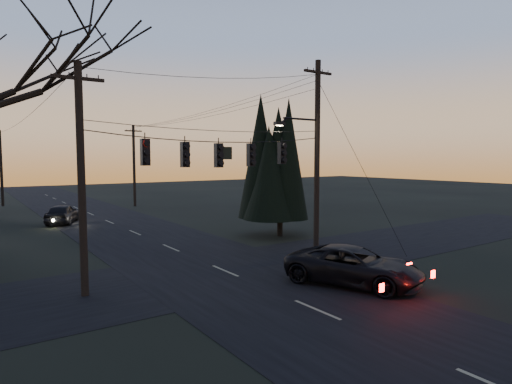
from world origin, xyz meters
TOP-DOWN VIEW (x-y plane):
  - ground_plane at (0.00, 0.00)m, footprint 160.00×160.00m
  - main_road at (0.00, 20.00)m, footprint 8.00×120.00m
  - cross_road at (0.00, 10.00)m, footprint 60.00×7.00m
  - utility_pole_right at (5.50, 10.00)m, footprint 5.00×0.30m
  - utility_pole_left at (-6.00, 10.00)m, footprint 1.80×0.30m
  - utility_pole_far_r at (5.50, 38.00)m, footprint 1.80×0.30m
  - utility_pole_far_l at (-6.00, 46.00)m, footprint 0.30×0.30m
  - span_signal_assembly at (-0.24, 10.00)m, footprint 11.50×0.44m
  - evergreen_right at (7.41, 15.51)m, footprint 3.89×3.89m
  - suv_near at (3.20, 5.31)m, footprint 4.43×5.96m
  - sedan_oncoming_a at (-3.20, 29.35)m, footprint 3.49×4.79m

SIDE VIEW (x-z plane):
  - ground_plane at x=0.00m, z-range 0.00..0.00m
  - utility_pole_right at x=5.50m, z-range -5.00..5.00m
  - utility_pole_left at x=-6.00m, z-range -4.25..4.25m
  - utility_pole_far_r at x=5.50m, z-range -4.25..4.25m
  - utility_pole_far_l at x=-6.00m, z-range -4.00..4.00m
  - cross_road at x=0.00m, z-range 0.00..0.02m
  - main_road at x=0.00m, z-range 0.00..0.02m
  - suv_near at x=3.20m, z-range 0.00..1.50m
  - sedan_oncoming_a at x=-3.20m, z-range 0.00..1.51m
  - evergreen_right at x=7.41m, z-range 0.59..8.75m
  - span_signal_assembly at x=-0.24m, z-range 4.47..6.04m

